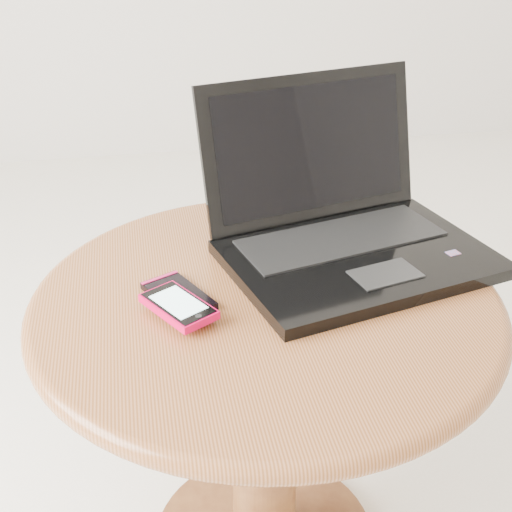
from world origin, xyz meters
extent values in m
cylinder|color=#4B2612|center=(-0.03, 0.02, 0.26)|extent=(0.10, 0.10, 0.45)
cylinder|color=brown|center=(-0.03, 0.02, 0.50)|extent=(0.62, 0.62, 0.03)
torus|color=brown|center=(-0.03, 0.02, 0.50)|extent=(0.65, 0.65, 0.03)
cube|color=black|center=(0.12, 0.07, 0.52)|extent=(0.42, 0.34, 0.02)
cube|color=black|center=(0.10, 0.12, 0.54)|extent=(0.33, 0.18, 0.00)
cube|color=black|center=(0.13, 0.01, 0.54)|extent=(0.10, 0.08, 0.00)
cube|color=red|center=(0.25, 0.05, 0.53)|extent=(0.02, 0.02, 0.00)
cube|color=black|center=(0.08, 0.23, 0.64)|extent=(0.37, 0.15, 0.22)
cube|color=black|center=(0.08, 0.22, 0.65)|extent=(0.32, 0.12, 0.19)
cube|color=black|center=(-0.15, 0.03, 0.52)|extent=(0.10, 0.12, 0.01)
cube|color=#C41954|center=(-0.17, 0.07, 0.53)|extent=(0.05, 0.03, 0.00)
cube|color=#CF033D|center=(-0.15, -0.01, 0.53)|extent=(0.10, 0.12, 0.01)
cube|color=black|center=(-0.15, -0.01, 0.54)|extent=(0.09, 0.11, 0.00)
cube|color=silver|center=(-0.15, -0.01, 0.54)|extent=(0.07, 0.08, 0.00)
cylinder|color=black|center=(-0.13, -0.05, 0.54)|extent=(0.01, 0.01, 0.00)
camera|label=1|loc=(-0.19, -0.77, 1.02)|focal=48.85mm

